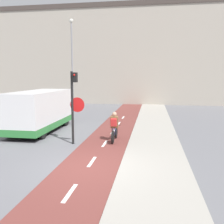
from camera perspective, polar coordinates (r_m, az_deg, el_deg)
name	(u,v)px	position (r m, az deg, el deg)	size (l,w,h in m)	color
ground_plane	(89,167)	(8.88, -5.39, -12.43)	(120.00, 120.00, 0.00)	slate
bike_lane	(89,167)	(8.89, -5.38, -12.36)	(2.15, 60.00, 0.02)	brown
sidewalk_strip	(155,170)	(8.62, 9.80, -13.00)	(2.40, 60.00, 0.05)	#A8A399
building_row_background	(135,56)	(30.23, 5.20, 12.69)	(60.00, 5.20, 11.00)	#B2A899
traffic_light_pole	(74,100)	(11.45, -8.70, 2.77)	(0.67, 0.25, 3.34)	black
street_lamp_far	(72,57)	(23.40, -9.11, 12.41)	(0.36, 0.36, 8.17)	gray
cyclist_near	(114,127)	(12.00, 0.53, -3.47)	(0.46, 1.69, 1.44)	black
van	(40,111)	(14.75, -16.10, 0.11)	(1.98, 5.25, 2.29)	white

